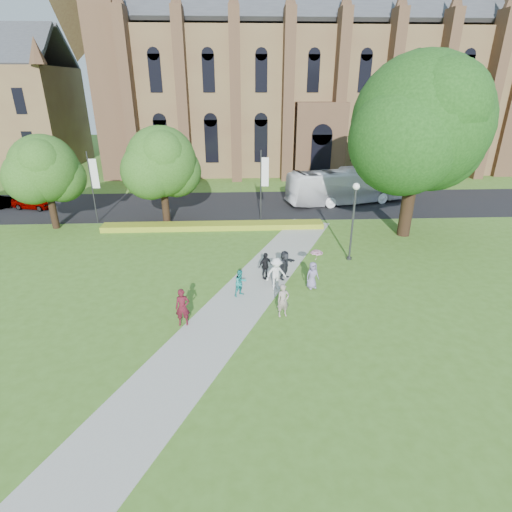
{
  "coord_description": "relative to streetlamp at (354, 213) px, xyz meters",
  "views": [
    {
      "loc": [
        -0.01,
        -17.94,
        11.0
      ],
      "look_at": [
        1.03,
        3.67,
        1.6
      ],
      "focal_mm": 28.0,
      "sensor_mm": 36.0,
      "label": 1
    }
  ],
  "objects": [
    {
      "name": "ground",
      "position": [
        -7.5,
        -6.5,
        -3.3
      ],
      "size": [
        160.0,
        160.0,
        0.0
      ],
      "primitive_type": "plane",
      "color": "#466E21",
      "rests_on": "ground"
    },
    {
      "name": "road",
      "position": [
        -7.5,
        13.5,
        -3.29
      ],
      "size": [
        160.0,
        10.0,
        0.02
      ],
      "primitive_type": "cube",
      "color": "black",
      "rests_on": "ground"
    },
    {
      "name": "footpath",
      "position": [
        -7.5,
        -5.5,
        -3.28
      ],
      "size": [
        15.58,
        28.54,
        0.04
      ],
      "primitive_type": "cube",
      "rotation": [
        0.0,
        0.0,
        -0.44
      ],
      "color": "#B2B2A8",
      "rests_on": "ground"
    },
    {
      "name": "flower_hedge",
      "position": [
        -9.5,
        6.7,
        -3.07
      ],
      "size": [
        18.0,
        1.4,
        0.45
      ],
      "primitive_type": "cube",
      "color": "gold",
      "rests_on": "ground"
    },
    {
      "name": "cathedral",
      "position": [
        2.5,
        33.23,
        9.69
      ],
      "size": [
        52.6,
        18.25,
        28.0
      ],
      "color": "brown",
      "rests_on": "ground"
    },
    {
      "name": "streetlamp",
      "position": [
        0.0,
        0.0,
        0.0
      ],
      "size": [
        0.44,
        0.44,
        5.24
      ],
      "color": "#38383D",
      "rests_on": "ground"
    },
    {
      "name": "large_tree",
      "position": [
        5.5,
        4.5,
        5.07
      ],
      "size": [
        9.6,
        9.6,
        13.2
      ],
      "color": "#332114",
      "rests_on": "ground"
    },
    {
      "name": "street_tree_0",
      "position": [
        -22.5,
        7.5,
        1.58
      ],
      "size": [
        5.2,
        5.2,
        7.5
      ],
      "color": "#332114",
      "rests_on": "ground"
    },
    {
      "name": "street_tree_1",
      "position": [
        -13.5,
        8.0,
        1.93
      ],
      "size": [
        5.6,
        5.6,
        8.05
      ],
      "color": "#332114",
      "rests_on": "ground"
    },
    {
      "name": "banner_pole_0",
      "position": [
        -5.39,
        8.7,
        0.09
      ],
      "size": [
        0.7,
        0.1,
        6.0
      ],
      "color": "#38383D",
      "rests_on": "ground"
    },
    {
      "name": "banner_pole_1",
      "position": [
        -19.39,
        8.7,
        0.09
      ],
      "size": [
        0.7,
        0.1,
        6.0
      ],
      "color": "#38383D",
      "rests_on": "ground"
    },
    {
      "name": "tour_coach",
      "position": [
        3.37,
        13.77,
        -1.58
      ],
      "size": [
        12.54,
        5.6,
        3.4
      ],
      "primitive_type": "imported",
      "rotation": [
        0.0,
        0.0,
        1.8
      ],
      "color": "silver",
      "rests_on": "road"
    },
    {
      "name": "car_0",
      "position": [
        -26.9,
        13.16,
        -2.63
      ],
      "size": [
        4.02,
        2.42,
        1.28
      ],
      "primitive_type": "imported",
      "rotation": [
        0.0,
        0.0,
        1.31
      ],
      "color": "gray",
      "rests_on": "road"
    },
    {
      "name": "pedestrian_0",
      "position": [
        -10.27,
        -7.54,
        -2.3
      ],
      "size": [
        0.73,
        0.51,
        1.92
      ],
      "primitive_type": "imported",
      "rotation": [
        0.0,
        0.0,
        0.08
      ],
      "color": "#4D111C",
      "rests_on": "footpath"
    },
    {
      "name": "pedestrian_1",
      "position": [
        -7.42,
        -4.74,
        -2.48
      ],
      "size": [
        0.95,
        0.91,
        1.55
      ],
      "primitive_type": "imported",
      "rotation": [
        0.0,
        0.0,
        0.61
      ],
      "color": "teal",
      "rests_on": "footpath"
    },
    {
      "name": "pedestrian_2",
      "position": [
        -5.37,
        -4.03,
        -2.3
      ],
      "size": [
        1.4,
        1.07,
        1.92
      ],
      "primitive_type": "imported",
      "rotation": [
        0.0,
        0.0,
        0.33
      ],
      "color": "silver",
      "rests_on": "footpath"
    },
    {
      "name": "pedestrian_3",
      "position": [
        -5.9,
        -2.67,
        -2.42
      ],
      "size": [
        1.04,
        0.91,
        1.68
      ],
      "primitive_type": "imported",
      "rotation": [
        0.0,
        0.0,
        0.63
      ],
      "color": "black",
      "rests_on": "footpath"
    },
    {
      "name": "pedestrian_4",
      "position": [
        -3.28,
        -4.04,
        -2.45
      ],
      "size": [
        0.93,
        0.78,
        1.62
      ],
      "primitive_type": "imported",
      "rotation": [
        0.0,
        0.0,
        0.4
      ],
      "color": "slate",
      "rests_on": "footpath"
    },
    {
      "name": "pedestrian_5",
      "position": [
        -4.73,
        -2.73,
        -2.36
      ],
      "size": [
        1.47,
        1.62,
        1.8
      ],
      "primitive_type": "imported",
      "rotation": [
        0.0,
        0.0,
        0.88
      ],
      "color": "#222429",
      "rests_on": "footpath"
    },
    {
      "name": "pedestrian_6",
      "position": [
        -5.29,
        -6.99,
        -2.37
      ],
      "size": [
        0.73,
        0.58,
        1.77
      ],
      "primitive_type": "imported",
      "rotation": [
        0.0,
        0.0,
        0.26
      ],
      "color": "gray",
      "rests_on": "footpath"
    },
    {
      "name": "parasol",
      "position": [
        -3.1,
        -3.94,
        -1.33
      ],
      "size": [
        0.91,
        0.91,
        0.62
      ],
      "primitive_type": "imported",
      "rotation": [
        0.0,
        0.0,
        0.37
      ],
      "color": "tan",
      "rests_on": "pedestrian_4"
    }
  ]
}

